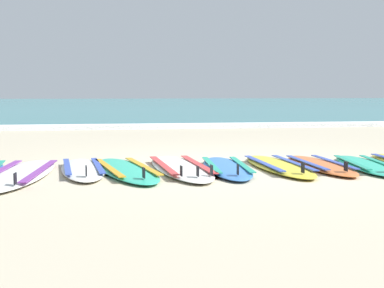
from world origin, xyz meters
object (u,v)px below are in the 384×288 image
surfboard_5 (226,167)px  surfboard_7 (320,165)px  surfboard_2 (83,169)px  surfboard_8 (365,165)px  surfboard_4 (180,167)px  surfboard_1 (20,174)px  surfboard_6 (278,166)px  surfboard_3 (126,170)px

surfboard_5 → surfboard_7: bearing=1.2°
surfboard_2 → surfboard_8: bearing=-3.7°
surfboard_8 → surfboard_4: bearing=176.2°
surfboard_1 → surfboard_5: 2.45m
surfboard_1 → surfboard_5: bearing=2.9°
surfboard_2 → surfboard_7: (2.99, -0.14, 0.00)m
surfboard_1 → surfboard_8: 4.25m
surfboard_1 → surfboard_4: size_ratio=1.04×
surfboard_5 → surfboard_1: bearing=-177.1°
surfboard_1 → surfboard_4: 1.89m
surfboard_5 → surfboard_6: size_ratio=0.98×
surfboard_6 → surfboard_5: bearing=-176.4°
surfboard_7 → surfboard_8: size_ratio=0.98×
surfboard_7 → surfboard_1: bearing=-177.7°
surfboard_1 → surfboard_6: bearing=3.1°
surfboard_4 → surfboard_7: size_ratio=1.21×
surfboard_4 → surfboard_7: 1.80m
surfboard_3 → surfboard_6: 1.92m
surfboard_7 → surfboard_3: bearing=-179.5°
surfboard_1 → surfboard_6: size_ratio=1.17×
surfboard_6 → surfboard_8: size_ratio=1.06×
surfboard_3 → surfboard_5: bearing=-0.3°
surfboard_5 → surfboard_8: same height
surfboard_2 → surfboard_8: 3.57m
surfboard_4 → surfboard_5: bearing=-8.7°
surfboard_2 → surfboard_4: 1.19m
surfboard_1 → surfboard_3: (1.21, 0.13, -0.00)m
surfboard_3 → surfboard_7: size_ratio=1.16×
surfboard_6 → surfboard_3: bearing=-178.9°
surfboard_8 → surfboard_2: bearing=176.3°
surfboard_4 → surfboard_7: bearing=-1.9°
surfboard_5 → surfboard_7: (1.23, 0.03, 0.00)m
surfboard_6 → surfboard_8: same height
surfboard_1 → surfboard_8: (4.25, 0.05, -0.00)m
surfboard_2 → surfboard_5: same height
surfboard_2 → surfboard_4: same height
surfboard_4 → surfboard_5: (0.56, -0.09, -0.00)m
surfboard_3 → surfboard_5: (1.24, -0.01, 0.00)m
surfboard_2 → surfboard_7: 2.99m
surfboard_3 → surfboard_6: bearing=1.1°
surfboard_7 → surfboard_8: bearing=-9.6°
surfboard_2 → surfboard_6: (2.43, -0.12, -0.00)m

